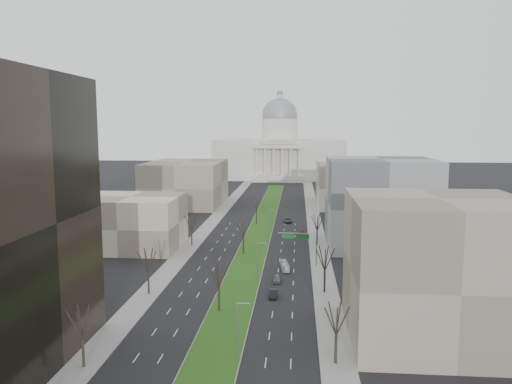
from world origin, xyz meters
The scene contains 28 objects.
ground centered at (0.00, 120.00, 0.00)m, with size 600.00×600.00×0.00m, color black.
median centered at (0.00, 118.99, 0.10)m, with size 8.00×222.03×0.20m.
sidewalk_left centered at (-17.50, 95.00, 0.07)m, with size 5.00×330.00×0.15m, color gray.
sidewalk_right centered at (17.50, 95.00, 0.07)m, with size 5.00×330.00×0.15m, color gray.
capitol centered at (0.00, 269.59, 16.31)m, with size 80.00×46.00×55.00m.
building_beige_left centered at (-33.00, 85.00, 7.00)m, with size 26.00×22.00×14.00m, color gray.
building_tan_right centered at (33.00, 32.00, 11.00)m, with size 26.00×24.00×22.00m, color gray.
building_grey_right centered at (34.00, 92.00, 12.00)m, with size 28.00×26.00×24.00m, color slate.
building_far_left centered at (-35.00, 160.00, 9.00)m, with size 30.00×40.00×18.00m, color gray.
building_far_right centered at (35.00, 165.00, 9.00)m, with size 30.00×40.00×18.00m, color gray.
tree_left_near centered at (-17.20, 18.00, 6.61)m, with size 5.10×5.10×9.18m.
tree_left_mid centered at (-17.20, 48.00, 7.00)m, with size 5.40×5.40×9.72m.
tree_left_far centered at (-17.20, 88.00, 6.84)m, with size 5.28×5.28×9.50m.
tree_right_near centered at (17.20, 22.00, 6.69)m, with size 5.16×5.16×9.29m.
tree_right_mid centered at (17.20, 52.00, 7.16)m, with size 5.52×5.52×9.94m.
tree_right_far centered at (17.20, 92.00, 6.53)m, with size 5.04×5.04×9.07m.
tree_median_a centered at (-2.00, 40.00, 7.00)m, with size 5.40×5.40×9.72m.
tree_median_b centered at (-2.00, 80.00, 7.00)m, with size 5.40×5.40×9.72m.
tree_median_c centered at (-2.00, 120.00, 7.00)m, with size 5.40×5.40×9.72m.
streetlamp_median_a centered at (3.76, 20.00, 4.81)m, with size 1.90×0.20×9.16m.
streetlamp_median_b centered at (3.76, 55.00, 4.81)m, with size 1.90×0.20×9.16m.
streetlamp_median_c centered at (3.76, 95.00, 4.81)m, with size 1.90×0.20×9.16m.
mast_arm_signs centered at (13.49, 70.03, 6.11)m, with size 9.12×0.24×8.09m.
car_grey_near centered at (7.56, 58.02, 0.71)m, with size 1.68×4.18×1.42m, color #54585D.
car_black centered at (7.22, 48.47, 0.69)m, with size 1.46×4.19×1.38m, color black.
car_red centered at (13.47, 104.18, 0.64)m, with size 1.79×4.41×1.28m, color maroon.
car_grey_far centered at (8.40, 124.07, 0.77)m, with size 2.56×5.55×1.54m, color #434549.
box_van centered at (8.95, 67.09, 0.92)m, with size 1.54×6.58×1.83m, color silver.
Camera 1 is at (11.69, -44.19, 32.83)m, focal length 35.00 mm.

